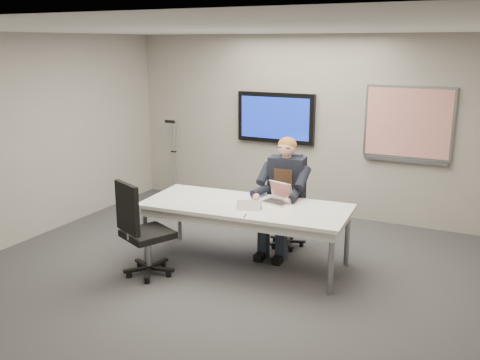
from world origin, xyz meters
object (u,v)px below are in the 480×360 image
at_px(conference_table, 246,211).
at_px(office_chair_near, 144,247).
at_px(laptop, 279,197).
at_px(office_chair_far, 287,224).
at_px(seated_person, 281,208).

bearing_deg(conference_table, office_chair_near, -140.92).
bearing_deg(laptop, conference_table, -122.02).
relative_size(office_chair_far, office_chair_near, 0.84).
bearing_deg(seated_person, office_chair_far, 87.24).
bearing_deg(conference_table, seated_person, 63.04).
xyz_separation_m(office_chair_far, seated_person, (0.01, -0.26, 0.30)).
distance_m(conference_table, office_chair_far, 0.92).
xyz_separation_m(office_chair_near, seated_person, (1.14, 1.40, 0.24)).
distance_m(conference_table, office_chair_near, 1.28).
bearing_deg(seated_person, laptop, -80.51).
distance_m(office_chair_near, laptop, 1.72).
relative_size(office_chair_far, seated_person, 0.65).
bearing_deg(seated_person, office_chair_near, -134.97).
relative_size(office_chair_near, laptop, 2.95).
relative_size(conference_table, office_chair_far, 2.65).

